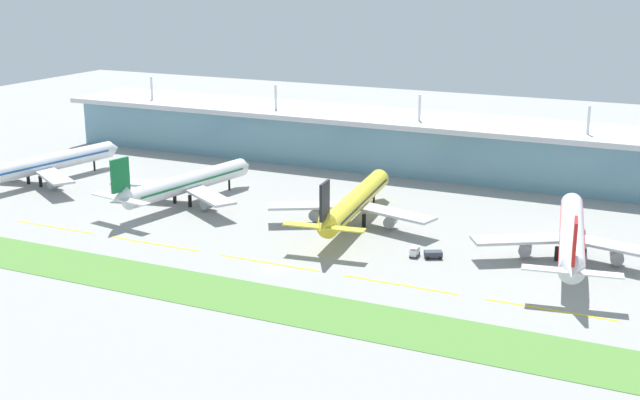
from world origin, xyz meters
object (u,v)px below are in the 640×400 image
(baggage_cart, at_px, (415,252))
(pushback_tug, at_px, (433,254))
(airliner_near_middle, at_px, (185,184))
(airliner_far_middle, at_px, (572,235))
(airliner_nearest, at_px, (37,166))
(airliner_center, at_px, (355,202))

(baggage_cart, xyz_separation_m, pushback_tug, (4.65, 0.59, -0.16))
(airliner_near_middle, height_order, airliner_far_middle, same)
(airliner_near_middle, xyz_separation_m, pushback_tug, (83.74, -15.00, -5.34))
(airliner_nearest, bearing_deg, airliner_near_middle, 1.19)
(airliner_nearest, xyz_separation_m, baggage_cart, (136.89, -14.38, -5.19))
(airliner_near_middle, relative_size, airliner_center, 0.93)
(airliner_far_middle, bearing_deg, airliner_center, 175.69)
(airliner_far_middle, relative_size, baggage_cart, 18.10)
(airliner_nearest, relative_size, airliner_center, 1.09)
(airliner_center, relative_size, airliner_far_middle, 0.95)
(pushback_tug, bearing_deg, airliner_center, 148.29)
(baggage_cart, bearing_deg, pushback_tug, 7.19)
(airliner_near_middle, relative_size, baggage_cart, 16.04)
(airliner_far_middle, distance_m, pushback_tug, 34.16)
(airliner_near_middle, bearing_deg, pushback_tug, -10.15)
(airliner_near_middle, distance_m, pushback_tug, 85.24)
(airliner_center, distance_m, pushback_tug, 34.51)
(airliner_nearest, bearing_deg, airliner_far_middle, -0.13)
(airliner_center, xyz_separation_m, baggage_cart, (24.35, -18.50, -5.19))
(pushback_tug, bearing_deg, airliner_far_middle, 23.40)
(airliner_center, height_order, pushback_tug, airliner_center)
(airliner_nearest, height_order, pushback_tug, airliner_nearest)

